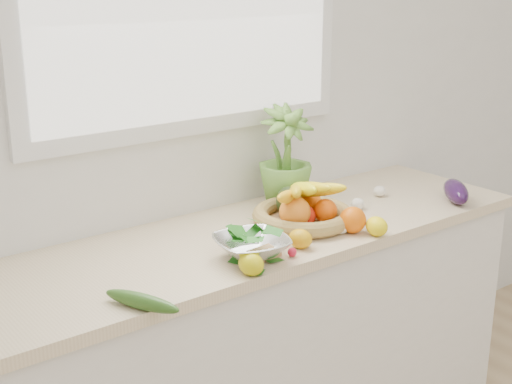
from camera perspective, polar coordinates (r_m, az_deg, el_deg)
back_wall at (r=2.54m, az=-5.35°, el=7.99°), size 4.50×0.02×2.70m
counter_cabinet at (r=2.62m, az=-1.16°, el=-13.15°), size 2.20×0.58×0.86m
countertop at (r=2.42m, az=-1.23°, el=-3.94°), size 2.24×0.62×0.04m
orange_loose at (r=2.45m, az=7.75°, el=-2.23°), size 0.12×0.12×0.09m
lemon_a at (r=2.10m, az=-0.39°, el=-5.78°), size 0.07×0.09×0.07m
lemon_b at (r=2.44m, az=9.63°, el=-2.73°), size 0.07×0.09×0.07m
lemon_c at (r=2.30m, az=3.57°, el=-3.76°), size 0.09×0.10×0.06m
apple at (r=2.49m, az=3.88°, el=-1.93°), size 0.09×0.09×0.08m
ginger at (r=2.22m, az=0.66°, el=-4.95°), size 0.11×0.06×0.04m
garlic_a at (r=2.69m, az=8.15°, el=-0.95°), size 0.06×0.06×0.04m
garlic_b at (r=2.86m, az=9.86°, el=0.06°), size 0.06×0.06×0.04m
garlic_c at (r=2.44m, az=6.81°, el=-2.87°), size 0.06×0.06×0.04m
eggplant at (r=2.85m, az=15.69°, el=0.04°), size 0.19×0.22×0.08m
cucumber at (r=1.93m, az=-9.13°, el=-8.62°), size 0.14×0.24×0.04m
radish at (r=2.24m, az=2.91°, el=-4.83°), size 0.03×0.03×0.03m
potted_herb at (r=2.66m, az=2.36°, el=2.95°), size 0.23×0.23×0.37m
fruit_basket at (r=2.51m, az=3.76°, el=-1.45°), size 0.47×0.47×0.19m
colander_with_spinach at (r=2.20m, az=-0.34°, el=-3.96°), size 0.27×0.27×0.12m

